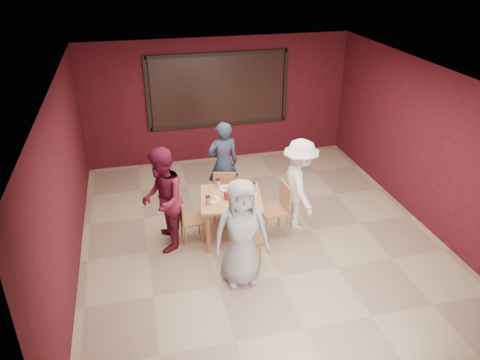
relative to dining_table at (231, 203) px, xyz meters
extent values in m
plane|color=tan|center=(0.48, -0.11, -0.69)|extent=(7.00, 7.00, 0.00)
cube|color=black|center=(0.48, 3.34, 0.96)|extent=(3.00, 0.02, 1.50)
cube|color=tan|center=(0.00, 0.00, 0.08)|extent=(1.15, 1.15, 0.04)
cylinder|color=tan|center=(-0.33, 0.46, -0.32)|extent=(0.07, 0.07, 0.75)
cylinder|color=tan|center=(0.46, 0.33, -0.32)|extent=(0.07, 0.07, 0.75)
cylinder|color=tan|center=(-0.46, -0.33, -0.32)|extent=(0.07, 0.07, 0.75)
cylinder|color=tan|center=(0.33, -0.46, -0.32)|extent=(0.07, 0.07, 0.75)
cylinder|color=white|center=(0.00, -0.31, 0.10)|extent=(0.25, 0.25, 0.01)
cone|color=#CC8E48|center=(0.00, -0.31, 0.12)|extent=(0.23, 0.23, 0.02)
cylinder|color=beige|center=(0.14, -0.41, 0.17)|extent=(0.09, 0.09, 0.14)
cylinder|color=black|center=(0.14, -0.41, 0.24)|extent=(0.09, 0.09, 0.01)
cylinder|color=white|center=(0.00, 0.32, 0.10)|extent=(0.25, 0.25, 0.01)
cone|color=#CC8E48|center=(0.00, 0.32, 0.12)|extent=(0.23, 0.23, 0.02)
cylinder|color=beige|center=(-0.14, 0.41, 0.17)|extent=(0.09, 0.09, 0.14)
cylinder|color=black|center=(-0.14, 0.41, 0.24)|extent=(0.09, 0.09, 0.01)
cylinder|color=white|center=(-0.31, 0.00, 0.10)|extent=(0.25, 0.25, 0.01)
cone|color=#CC8E48|center=(-0.31, 0.00, 0.12)|extent=(0.23, 0.23, 0.02)
cylinder|color=beige|center=(-0.41, -0.14, 0.17)|extent=(0.09, 0.09, 0.14)
cylinder|color=black|center=(-0.41, -0.14, 0.24)|extent=(0.09, 0.09, 0.01)
cylinder|color=white|center=(0.32, 0.00, 0.10)|extent=(0.25, 0.25, 0.01)
cone|color=#CC8E48|center=(0.32, 0.00, 0.12)|extent=(0.23, 0.23, 0.02)
cylinder|color=beige|center=(0.41, 0.14, 0.17)|extent=(0.09, 0.09, 0.14)
cylinder|color=black|center=(0.41, 0.14, 0.24)|extent=(0.09, 0.09, 0.01)
cylinder|color=white|center=(0.08, -0.03, 0.15)|extent=(0.06, 0.06, 0.10)
cylinder|color=white|center=(0.02, -0.08, 0.14)|extent=(0.05, 0.05, 0.08)
cylinder|color=#A70B17|center=(-0.08, -0.05, 0.17)|extent=(0.07, 0.07, 0.15)
cube|color=black|center=(-0.06, 0.02, 0.15)|extent=(0.11, 0.06, 0.10)
cube|color=#A76741|center=(0.08, -0.78, -0.30)|extent=(0.48, 0.48, 0.04)
cylinder|color=#A76741|center=(0.17, -0.59, -0.50)|extent=(0.03, 0.03, 0.37)
cylinder|color=#A76741|center=(-0.12, -0.68, -0.50)|extent=(0.03, 0.03, 0.37)
cylinder|color=#A76741|center=(0.27, -0.88, -0.50)|extent=(0.03, 0.03, 0.37)
cylinder|color=#A76741|center=(-0.02, -0.97, -0.50)|extent=(0.03, 0.03, 0.37)
cube|color=#A76741|center=(0.13, -0.94, -0.08)|extent=(0.37, 0.15, 0.36)
cube|color=#A76741|center=(0.01, 0.60, -0.26)|extent=(0.52, 0.52, 0.04)
cylinder|color=#A76741|center=(-0.20, 0.48, -0.48)|extent=(0.04, 0.04, 0.41)
cylinder|color=#A76741|center=(0.13, 0.39, -0.48)|extent=(0.04, 0.04, 0.41)
cylinder|color=#A76741|center=(-0.11, 0.81, -0.48)|extent=(0.04, 0.04, 0.41)
cylinder|color=#A76741|center=(0.22, 0.72, -0.48)|extent=(0.04, 0.04, 0.41)
cube|color=#A76741|center=(0.06, 0.79, -0.02)|extent=(0.42, 0.14, 0.40)
cube|color=#A76741|center=(-0.67, 0.10, -0.30)|extent=(0.41, 0.41, 0.04)
cylinder|color=#A76741|center=(-0.50, -0.05, -0.50)|extent=(0.03, 0.03, 0.37)
cylinder|color=#A76741|center=(-0.52, 0.26, -0.50)|extent=(0.03, 0.03, 0.37)
cylinder|color=#A76741|center=(-0.81, -0.07, -0.50)|extent=(0.03, 0.03, 0.37)
cylinder|color=#A76741|center=(-0.83, 0.24, -0.50)|extent=(0.03, 0.03, 0.37)
cube|color=#A76741|center=(-0.84, 0.08, -0.08)|extent=(0.06, 0.38, 0.36)
cube|color=#A76741|center=(0.74, -0.05, -0.22)|extent=(0.48, 0.48, 0.04)
cylinder|color=#A76741|center=(0.54, 0.13, -0.47)|extent=(0.04, 0.04, 0.45)
cylinder|color=#A76741|center=(0.56, -0.24, -0.47)|extent=(0.04, 0.04, 0.45)
cylinder|color=#A76741|center=(0.91, 0.15, -0.47)|extent=(0.04, 0.04, 0.45)
cylinder|color=#A76741|center=(0.93, -0.22, -0.47)|extent=(0.04, 0.04, 0.45)
cube|color=#A76741|center=(0.94, -0.03, 0.04)|extent=(0.07, 0.46, 0.43)
imported|color=#989898|center=(-0.11, -1.14, 0.15)|extent=(0.83, 0.55, 1.68)
imported|color=#293249|center=(0.13, 1.25, 0.14)|extent=(0.64, 0.45, 1.67)
imported|color=maroon|center=(-1.13, 0.01, 0.19)|extent=(0.74, 0.91, 1.76)
imported|color=white|center=(1.23, 0.07, 0.14)|extent=(0.68, 1.11, 1.67)
camera|label=1|loc=(-1.47, -6.64, 3.89)|focal=35.00mm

